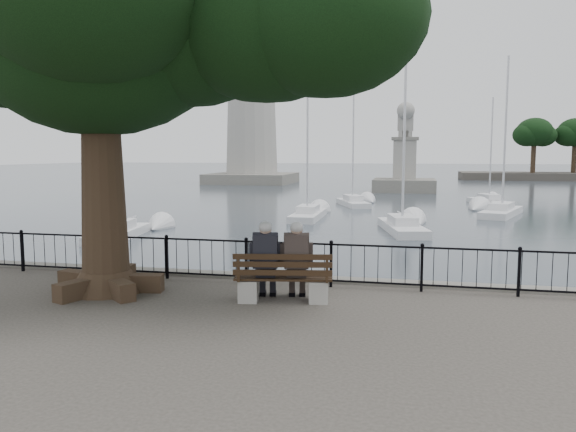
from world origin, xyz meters
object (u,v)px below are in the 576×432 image
(person_left, at_px, (266,264))
(tree, at_px, (137,11))
(lighthouse, at_px, (251,78))
(person_right, at_px, (297,264))
(bench, at_px, (283,284))
(lion_monument, at_px, (405,169))

(person_left, bearing_deg, tree, 177.68)
(tree, bearing_deg, lighthouse, 103.92)
(person_left, xyz_separation_m, person_right, (0.62, 0.11, 0.00))
(bench, bearing_deg, lion_monument, 87.92)
(lion_monument, bearing_deg, person_right, -91.79)
(lion_monument, bearing_deg, person_left, -92.51)
(person_left, xyz_separation_m, lighthouse, (-17.86, 60.94, 12.01))
(person_right, distance_m, lion_monument, 48.78)
(person_right, xyz_separation_m, lion_monument, (1.52, 48.76, 0.58))
(lighthouse, bearing_deg, person_right, -73.10)
(bench, height_order, person_right, person_right)
(bench, bearing_deg, lighthouse, 106.64)
(tree, relative_size, lion_monument, 1.20)
(tree, distance_m, lion_monument, 49.22)
(tree, bearing_deg, lion_monument, 84.23)
(person_left, distance_m, lighthouse, 64.63)
(person_left, distance_m, person_right, 0.63)
(bench, bearing_deg, person_left, 172.08)
(lion_monument, bearing_deg, lighthouse, 148.88)
(person_right, bearing_deg, bench, -147.54)
(bench, distance_m, lighthouse, 64.85)
(bench, xyz_separation_m, person_left, (-0.37, 0.05, 0.40))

